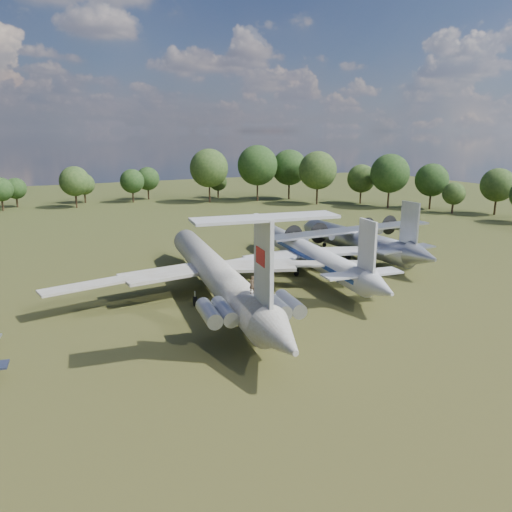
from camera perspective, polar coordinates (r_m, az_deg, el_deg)
name	(u,v)px	position (r m, az deg, el deg)	size (l,w,h in m)	color
ground	(167,301)	(61.74, -10.15, -5.10)	(300.00, 300.00, 0.00)	#213F15
il62_airliner	(215,278)	(61.26, -4.66, -2.55)	(40.21, 52.27, 5.13)	silver
tu104_jet	(310,258)	(72.71, 6.19, -0.24)	(32.52, 43.36, 4.34)	silver
an12_transport	(355,244)	(82.78, 11.30, 1.41)	(31.00, 34.65, 4.56)	#A2A5AA
person_on_il62	(252,285)	(47.05, -0.46, -3.28)	(0.64, 0.42, 1.77)	brown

